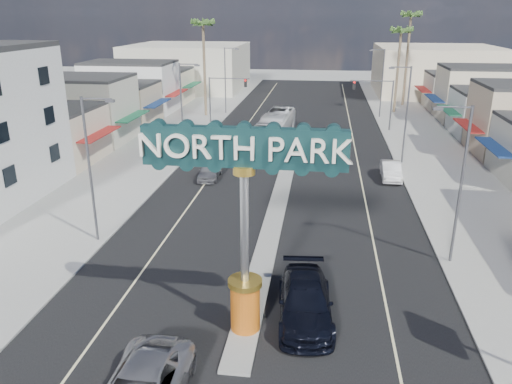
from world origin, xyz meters
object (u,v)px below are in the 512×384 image
(palm_right_mid, at_px, (401,35))
(city_bus, at_px, (276,128))
(streetlight_r_mid, at_px, (405,110))
(palm_right_far, at_px, (411,20))
(traffic_signal_left, at_px, (224,92))
(palm_left_far, at_px, (203,28))
(streetlight_l_mid, at_px, (183,105))
(gateway_sign, at_px, (244,209))
(car_parked_right, at_px, (391,171))
(streetlight_l_near, at_px, (92,164))
(traffic_signal_right, at_px, (376,95))
(suv_right, at_px, (305,301))
(car_parked_left, at_px, (210,171))
(streetlight_l_far, at_px, (226,77))
(streetlight_r_near, at_px, (459,178))
(streetlight_r_far, at_px, (381,80))

(palm_right_mid, bearing_deg, city_bus, -127.11)
(streetlight_r_mid, distance_m, palm_right_far, 33.14)
(traffic_signal_left, bearing_deg, palm_right_far, 36.67)
(palm_left_far, bearing_deg, palm_right_far, 23.20)
(streetlight_l_mid, distance_m, palm_left_far, 21.16)
(gateway_sign, bearing_deg, palm_left_far, 105.15)
(traffic_signal_left, distance_m, car_parked_right, 26.39)
(car_parked_right, relative_size, city_bus, 0.38)
(palm_right_mid, bearing_deg, palm_left_far, -167.01)
(palm_right_mid, bearing_deg, car_parked_right, -97.40)
(city_bus, bearing_deg, streetlight_l_near, -103.72)
(traffic_signal_right, relative_size, suv_right, 0.99)
(gateway_sign, xyz_separation_m, car_parked_left, (-6.40, 21.18, -5.22))
(traffic_signal_right, xyz_separation_m, city_bus, (-11.18, -7.82, -2.64))
(streetlight_l_far, distance_m, streetlight_r_near, 46.90)
(palm_right_far, height_order, suv_right, palm_right_far)
(traffic_signal_right, xyz_separation_m, palm_right_mid, (3.82, 12.01, 6.33))
(gateway_sign, distance_m, palm_right_mid, 55.76)
(car_parked_right, bearing_deg, city_bus, 136.03)
(traffic_signal_left, height_order, suv_right, traffic_signal_left)
(streetlight_l_far, bearing_deg, streetlight_l_mid, -90.00)
(streetlight_r_mid, bearing_deg, palm_right_mid, 84.36)
(gateway_sign, relative_size, city_bus, 0.78)
(gateway_sign, xyz_separation_m, palm_right_mid, (13.00, 54.02, 4.67))
(traffic_signal_left, bearing_deg, palm_right_mid, 28.42)
(car_parked_left, bearing_deg, traffic_signal_right, 51.40)
(city_bus, bearing_deg, streetlight_l_mid, -139.64)
(car_parked_left, bearing_deg, streetlight_r_near, -39.83)
(gateway_sign, xyz_separation_m, streetlight_r_mid, (10.43, 28.02, -0.86))
(streetlight_r_near, relative_size, streetlight_r_far, 1.00)
(palm_right_far, height_order, car_parked_right, palm_right_far)
(car_parked_left, xyz_separation_m, city_bus, (4.40, 13.01, 0.93))
(streetlight_l_near, xyz_separation_m, streetlight_r_far, (20.87, 42.00, 0.00))
(palm_left_far, distance_m, car_parked_left, 29.67)
(streetlight_l_near, xyz_separation_m, palm_left_far, (-2.57, 40.00, 6.43))
(streetlight_r_near, distance_m, city_bus, 29.18)
(streetlight_r_far, bearing_deg, suv_right, -99.16)
(streetlight_r_near, relative_size, streetlight_r_mid, 1.00)
(traffic_signal_left, xyz_separation_m, traffic_signal_right, (18.37, 0.00, 0.00))
(streetlight_l_mid, height_order, city_bus, streetlight_l_mid)
(streetlight_r_far, bearing_deg, car_parked_right, -93.06)
(palm_left_far, relative_size, palm_right_far, 0.93)
(palm_left_far, height_order, palm_right_mid, palm_left_far)
(streetlight_l_far, height_order, palm_right_mid, palm_right_mid)
(streetlight_l_mid, bearing_deg, streetlight_r_near, -43.79)
(streetlight_l_near, relative_size, streetlight_l_mid, 1.00)
(city_bus, bearing_deg, car_parked_left, -104.53)
(traffic_signal_right, relative_size, car_parked_left, 1.45)
(streetlight_r_near, xyz_separation_m, palm_left_far, (-23.43, 40.00, 6.43))
(gateway_sign, relative_size, palm_left_far, 0.70)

